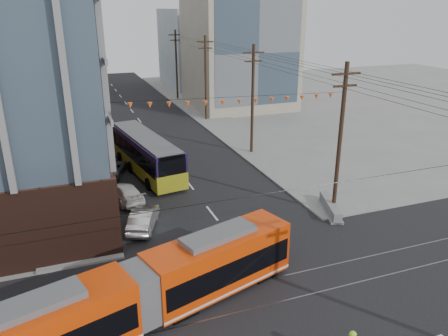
# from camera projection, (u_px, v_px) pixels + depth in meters

# --- Properties ---
(bg_bldg_ne_near) EXTENTS (14.00, 14.00, 16.00)m
(bg_bldg_ne_near) POSITION_uv_depth(u_px,v_px,m) (239.00, 52.00, 64.64)
(bg_bldg_ne_near) COLOR gray
(bg_bldg_ne_near) RESTS_ON ground
(bg_bldg_nw_far) EXTENTS (16.00, 18.00, 20.00)m
(bg_bldg_nw_far) POSITION_uv_depth(u_px,v_px,m) (25.00, 34.00, 75.16)
(bg_bldg_nw_far) COLOR gray
(bg_bldg_nw_far) RESTS_ON ground
(bg_bldg_ne_far) EXTENTS (16.00, 16.00, 14.00)m
(bg_bldg_ne_far) POSITION_uv_depth(u_px,v_px,m) (209.00, 48.00, 83.21)
(bg_bldg_ne_far) COLOR #8C99A5
(bg_bldg_ne_far) RESTS_ON ground
(utility_pole_far) EXTENTS (0.30, 0.30, 11.00)m
(utility_pole_far) POSITION_uv_depth(u_px,v_px,m) (176.00, 65.00, 70.07)
(utility_pole_far) COLOR black
(utility_pole_far) RESTS_ON ground
(streetcar) EXTENTS (17.36, 7.44, 3.35)m
(streetcar) POSITION_uv_depth(u_px,v_px,m) (140.00, 295.00, 20.45)
(streetcar) COLOR red
(streetcar) RESTS_ON ground
(city_bus) EXTENTS (4.64, 12.85, 3.56)m
(city_bus) POSITION_uv_depth(u_px,v_px,m) (146.00, 153.00, 39.86)
(city_bus) COLOR #1A1136
(city_bus) RESTS_ON ground
(parked_car_silver) EXTENTS (3.02, 4.57, 1.42)m
(parked_car_silver) POSITION_uv_depth(u_px,v_px,m) (143.00, 218.00, 29.98)
(parked_car_silver) COLOR silver
(parked_car_silver) RESTS_ON ground
(parked_car_white) EXTENTS (2.82, 4.95, 1.35)m
(parked_car_white) POSITION_uv_depth(u_px,v_px,m) (125.00, 193.00, 34.16)
(parked_car_white) COLOR silver
(parked_car_white) RESTS_ON ground
(parked_car_grey) EXTENTS (3.40, 4.78, 1.21)m
(parked_car_grey) POSITION_uv_depth(u_px,v_px,m) (112.00, 168.00, 39.58)
(parked_car_grey) COLOR slate
(parked_car_grey) RESTS_ON ground
(jersey_barrier) EXTENTS (2.18, 4.19, 0.82)m
(jersey_barrier) POSITION_uv_depth(u_px,v_px,m) (330.00, 207.00, 32.36)
(jersey_barrier) COLOR gray
(jersey_barrier) RESTS_ON ground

